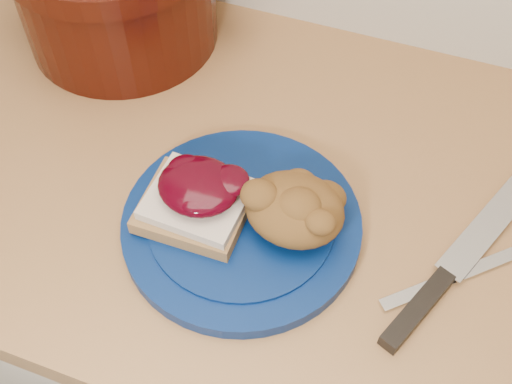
% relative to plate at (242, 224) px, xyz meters
% --- Properties ---
extents(base_cabinet, '(4.00, 0.60, 0.86)m').
position_rel_plate_xyz_m(base_cabinet, '(0.02, 0.08, -0.48)').
color(base_cabinet, beige).
rests_on(base_cabinet, floor).
extents(plate, '(0.30, 0.30, 0.02)m').
position_rel_plate_xyz_m(plate, '(0.00, 0.00, 0.00)').
color(plate, '#051D52').
rests_on(plate, wood_countertop).
extents(sandwich, '(0.12, 0.10, 0.06)m').
position_rel_plate_xyz_m(sandwich, '(-0.05, -0.01, 0.04)').
color(sandwich, olive).
rests_on(sandwich, plate).
extents(stuffing_mound, '(0.12, 0.11, 0.06)m').
position_rel_plate_xyz_m(stuffing_mound, '(0.06, 0.01, 0.04)').
color(stuffing_mound, brown).
rests_on(stuffing_mound, plate).
extents(chef_knife, '(0.14, 0.28, 0.02)m').
position_rel_plate_xyz_m(chef_knife, '(0.22, 0.00, -0.00)').
color(chef_knife, black).
rests_on(chef_knife, wood_countertop).
extents(butter_knife, '(0.15, 0.14, 0.00)m').
position_rel_plate_xyz_m(butter_knife, '(0.24, 0.02, -0.01)').
color(butter_knife, silver).
rests_on(butter_knife, wood_countertop).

